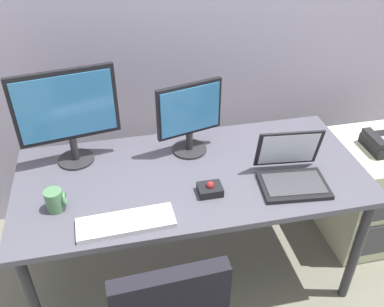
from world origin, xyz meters
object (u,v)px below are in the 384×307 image
(file_cabinet, at_px, (365,192))
(monitor_side, at_px, (189,116))
(laptop, at_px, (292,171))
(trackball_mouse, at_px, (210,189))
(desk_phone, at_px, (381,144))
(coffee_mug, at_px, (55,200))
(keyboard, at_px, (126,222))
(monitor_main, at_px, (67,111))

(file_cabinet, xyz_separation_m, monitor_side, (-1.07, 0.10, 0.61))
(laptop, relative_size, trackball_mouse, 3.06)
(monitor_side, height_order, trackball_mouse, monitor_side)
(file_cabinet, distance_m, monitor_side, 1.23)
(monitor_side, bearing_deg, desk_phone, -6.27)
(monitor_side, xyz_separation_m, laptop, (0.42, -0.35, -0.16))
(desk_phone, relative_size, coffee_mug, 1.97)
(monitor_side, relative_size, trackball_mouse, 3.49)
(file_cabinet, height_order, desk_phone, desk_phone)
(keyboard, distance_m, coffee_mug, 0.33)
(desk_phone, distance_m, monitor_side, 1.09)
(monitor_main, relative_size, coffee_mug, 4.88)
(file_cabinet, distance_m, keyboard, 1.54)
(file_cabinet, height_order, keyboard, keyboard)
(laptop, distance_m, trackball_mouse, 0.40)
(file_cabinet, height_order, coffee_mug, coffee_mug)
(coffee_mug, bearing_deg, keyboard, -29.08)
(desk_phone, xyz_separation_m, coffee_mug, (-1.72, -0.20, 0.08))
(file_cabinet, distance_m, laptop, 0.83)
(monitor_side, xyz_separation_m, coffee_mug, (-0.66, -0.32, -0.16))
(monitor_side, distance_m, trackball_mouse, 0.40)
(keyboard, height_order, laptop, laptop)
(desk_phone, bearing_deg, file_cabinet, 63.22)
(file_cabinet, relative_size, desk_phone, 3.32)
(laptop, bearing_deg, monitor_main, 159.27)
(monitor_side, height_order, laptop, monitor_side)
(keyboard, bearing_deg, desk_phone, 14.19)
(desk_phone, height_order, laptop, laptop)
(desk_phone, height_order, monitor_side, monitor_side)
(monitor_side, relative_size, coffee_mug, 3.80)
(monitor_main, xyz_separation_m, keyboard, (0.21, -0.51, -0.27))
(laptop, height_order, trackball_mouse, laptop)
(keyboard, distance_m, laptop, 0.80)
(desk_phone, distance_m, laptop, 0.68)
(file_cabinet, relative_size, laptop, 1.98)
(file_cabinet, bearing_deg, laptop, -159.10)
(desk_phone, bearing_deg, trackball_mouse, -167.04)
(desk_phone, relative_size, monitor_side, 0.52)
(monitor_main, distance_m, monitor_side, 0.59)
(file_cabinet, relative_size, trackball_mouse, 6.04)
(monitor_main, bearing_deg, file_cabinet, -4.58)
(desk_phone, height_order, keyboard, keyboard)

